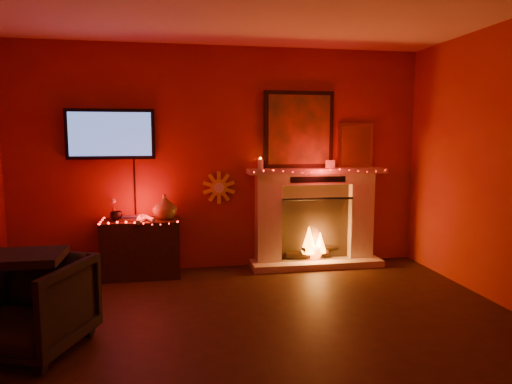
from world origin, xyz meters
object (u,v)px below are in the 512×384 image
sunburst_clock (219,188)px  console_table (143,244)px  tv (111,134)px  armchair (28,306)px  fireplace (314,208)px

sunburst_clock → console_table: sunburst_clock is taller
tv → console_table: tv is taller
armchair → sunburst_clock: bearing=72.2°
sunburst_clock → armchair: size_ratio=0.51×
sunburst_clock → console_table: size_ratio=0.42×
console_table → armchair: console_table is taller
sunburst_clock → tv: bearing=-178.8°
fireplace → sunburst_clock: size_ratio=5.45×
console_table → armchair: (-0.72, -1.77, -0.03)m
fireplace → console_table: bearing=-176.5°
tv → armchair: tv is taller
tv → fireplace: bearing=-1.5°
sunburst_clock → armchair: 2.66m
armchair → tv: bearing=100.5°
fireplace → tv: (-2.44, 0.06, 0.92)m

